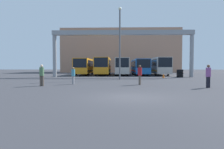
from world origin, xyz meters
TOP-DOWN VIEW (x-y plane):
  - ground_plane at (0.00, 0.00)m, footprint 200.00×200.00m
  - building_backdrop at (0.00, 48.60)m, footprint 32.51×12.00m
  - overhead_gantry at (0.00, 20.58)m, footprint 21.96×0.80m
  - bus_slot_0 at (-7.15, 27.83)m, footprint 2.55×10.02m
  - bus_slot_1 at (-3.58, 27.87)m, footprint 2.59×10.10m
  - bus_slot_2 at (0.00, 28.86)m, footprint 2.49×12.07m
  - bus_slot_3 at (3.58, 29.03)m, footprint 2.58×12.42m
  - bus_slot_4 at (7.15, 28.32)m, footprint 2.56×10.99m
  - pedestrian_mid_right at (6.21, 4.88)m, footprint 0.37×0.37m
  - pedestrian_near_left at (-4.85, 7.66)m, footprint 0.33×0.33m
  - pedestrian_near_center at (1.23, 7.25)m, footprint 0.37×0.37m
  - pedestrian_near_right at (-7.15, 5.97)m, footprint 0.38×0.38m
  - traffic_cone at (5.88, 18.40)m, footprint 0.36×0.36m
  - tire_stack at (8.80, 20.21)m, footprint 1.04×1.04m
  - lamp_post at (-0.49, 14.71)m, footprint 0.36×0.36m

SIDE VIEW (x-z plane):
  - ground_plane at x=0.00m, z-range 0.00..0.00m
  - traffic_cone at x=5.88m, z-range 0.00..0.63m
  - tire_stack at x=8.80m, z-range 0.00..1.20m
  - pedestrian_near_left at x=-4.85m, z-range 0.05..1.64m
  - pedestrian_near_center at x=1.23m, z-range 0.05..1.83m
  - pedestrian_mid_right at x=6.21m, z-range 0.05..1.84m
  - pedestrian_near_right at x=-7.15m, z-range 0.06..1.86m
  - bus_slot_3 at x=3.58m, z-range 0.23..3.22m
  - bus_slot_0 at x=-7.15m, z-range 0.23..3.32m
  - bus_slot_2 at x=0.00m, z-range 0.24..3.44m
  - bus_slot_1 at x=-3.58m, z-range 0.25..3.51m
  - bus_slot_4 at x=7.15m, z-range 0.25..3.51m
  - lamp_post at x=-0.49m, z-range 0.37..9.44m
  - overhead_gantry at x=0.00m, z-range 2.27..9.51m
  - building_backdrop at x=0.00m, z-range 0.00..11.99m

